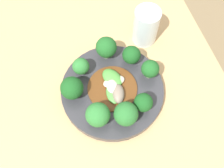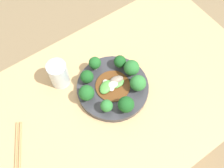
# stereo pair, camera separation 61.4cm
# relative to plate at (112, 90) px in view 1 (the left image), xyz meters

# --- Properties ---
(ground_plane) EXTENTS (8.00, 8.00, 0.00)m
(ground_plane) POSITION_rel_plate_xyz_m (-0.00, 0.03, -0.72)
(ground_plane) COLOR #7F6B4C
(table) EXTENTS (1.06, 0.66, 0.71)m
(table) POSITION_rel_plate_xyz_m (-0.00, 0.03, -0.37)
(table) COLOR tan
(table) RESTS_ON ground_plane
(plate) EXTENTS (0.25, 0.25, 0.02)m
(plate) POSITION_rel_plate_xyz_m (0.00, 0.00, 0.00)
(plate) COLOR #333338
(plate) RESTS_ON table
(broccoli_east) EXTENTS (0.05, 0.05, 0.06)m
(broccoli_east) POSITION_rel_plate_xyz_m (0.09, -0.01, 0.05)
(broccoli_east) COLOR #7AAD5B
(broccoli_east) RESTS_ON plate
(broccoli_west) EXTENTS (0.05, 0.05, 0.07)m
(broccoli_west) POSITION_rel_plate_xyz_m (-0.09, -0.01, 0.05)
(broccoli_west) COLOR #70A356
(broccoli_west) RESTS_ON plate
(broccoli_southwest) EXTENTS (0.04, 0.04, 0.05)m
(broccoli_southwest) POSITION_rel_plate_xyz_m (-0.07, -0.05, 0.04)
(broccoli_southwest) COLOR #7AAD5B
(broccoli_southwest) RESTS_ON plate
(broccoli_southeast) EXTENTS (0.05, 0.05, 0.05)m
(broccoli_southeast) POSITION_rel_plate_xyz_m (0.06, -0.07, 0.04)
(broccoli_southeast) COLOR #70A356
(broccoli_southeast) RESTS_ON plate
(broccoli_northwest) EXTENTS (0.06, 0.06, 0.06)m
(broccoli_northwest) POSITION_rel_plate_xyz_m (-0.07, 0.05, 0.05)
(broccoli_northwest) COLOR #70A356
(broccoli_northwest) RESTS_ON plate
(broccoli_northeast) EXTENTS (0.04, 0.04, 0.05)m
(broccoli_northeast) POSITION_rel_plate_xyz_m (0.06, 0.06, 0.04)
(broccoli_northeast) COLOR #70A356
(broccoli_northeast) RESTS_ON plate
(broccoli_north) EXTENTS (0.05, 0.05, 0.06)m
(broccoli_north) POSITION_rel_plate_xyz_m (0.01, 0.09, 0.05)
(broccoli_north) COLOR #89B76B
(broccoli_north) RESTS_ON plate
(broccoli_south) EXTENTS (0.04, 0.04, 0.06)m
(broccoli_south) POSITION_rel_plate_xyz_m (0.01, -0.10, 0.04)
(broccoli_south) COLOR #89B76B
(broccoli_south) RESTS_ON plate
(stirfry_center) EXTENTS (0.12, 0.12, 0.02)m
(stirfry_center) POSITION_rel_plate_xyz_m (-0.00, -0.00, 0.02)
(stirfry_center) COLOR #5B3314
(stirfry_center) RESTS_ON plate
(drinking_glass) EXTENTS (0.07, 0.07, 0.10)m
(drinking_glass) POSITION_rel_plate_xyz_m (0.13, -0.13, 0.04)
(drinking_glass) COLOR silver
(drinking_glass) RESTS_ON table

